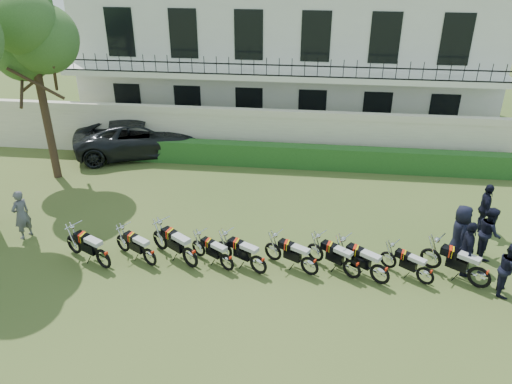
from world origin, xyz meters
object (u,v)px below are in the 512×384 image
motorcycle_3 (227,258)px  inspector (21,215)px  motorcycle_5 (310,262)px  officer_5 (485,208)px  suv (141,137)px  motorcycle_8 (426,272)px  officer_4 (489,233)px  motorcycle_4 (258,260)px  officer_1 (509,269)px  officer_2 (467,249)px  motorcycle_7 (380,270)px  motorcycle_2 (190,253)px  officer_3 (460,234)px  motorcycle_6 (352,265)px  motorcycle_9 (480,273)px  motorcycle_1 (149,253)px  tree_west_near (30,32)px  motorcycle_0 (103,254)px

motorcycle_3 → inspector: 7.15m
motorcycle_5 → officer_5: size_ratio=0.98×
suv → motorcycle_8: bearing=-146.9°
inspector → officer_4: bearing=114.7°
motorcycle_3 → motorcycle_5: (2.48, 0.07, 0.04)m
motorcycle_4 → officer_1: bearing=-60.7°
officer_2 → motorcycle_7: bearing=114.8°
motorcycle_2 → officer_3: 8.26m
motorcycle_8 → motorcycle_4: bearing=126.6°
motorcycle_6 → motorcycle_9: bearing=-55.8°
officer_5 → motorcycle_2: bearing=119.6°
motorcycle_2 → officer_1: bearing=-55.3°
motorcycle_3 → officer_2: officer_2 is taller
motorcycle_5 → inspector: 9.60m
officer_4 → officer_5: size_ratio=0.98×
motorcycle_5 → motorcycle_9: size_ratio=0.95×
officer_1 → officer_4: (-0.03, 1.84, 0.05)m
suv → inspector: size_ratio=3.43×
motorcycle_3 → motorcycle_7: bearing=-58.9°
motorcycle_5 → motorcycle_2: bearing=119.5°
motorcycle_9 → motorcycle_4: bearing=125.1°
motorcycle_1 → officer_1: officer_1 is taller
motorcycle_6 → officer_3: bearing=-32.7°
motorcycle_4 → motorcycle_9: bearing=-59.6°
motorcycle_7 → motorcycle_8: size_ratio=1.16×
motorcycle_4 → motorcycle_7: size_ratio=1.01×
tree_west_near → motorcycle_5: bearing=-27.8°
tree_west_near → suv: 6.43m
motorcycle_3 → officer_4: officer_4 is taller
motorcycle_1 → motorcycle_9: bearing=-58.5°
suv → officer_5: bearing=-130.7°
motorcycle_6 → motorcycle_7: 0.81m
motorcycle_8 → suv: (-11.29, 8.55, 0.38)m
officer_1 → officer_2: bearing=64.8°
motorcycle_8 → officer_3: bearing=-4.2°
motorcycle_1 → motorcycle_3: size_ratio=1.07×
motorcycle_4 → officer_2: size_ratio=0.98×
motorcycle_1 → motorcycle_2: size_ratio=0.91×
motorcycle_9 → motorcycle_1: bearing=124.7°
motorcycle_2 → officer_2: size_ratio=1.01×
officer_3 → motorcycle_0: bearing=102.8°
officer_2 → officer_4: bearing=-33.8°
motorcycle_5 → officer_3: bearing=-44.3°
motorcycle_6 → officer_2: size_ratio=0.93×
officer_4 → motorcycle_3: bearing=107.6°
motorcycle_0 → inspector: bearing=95.0°
tree_west_near → suv: bearing=46.5°
motorcycle_2 → motorcycle_4: 2.10m
motorcycle_7 → officer_1: officer_1 is taller
suv → motorcycle_2: bearing=-172.9°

